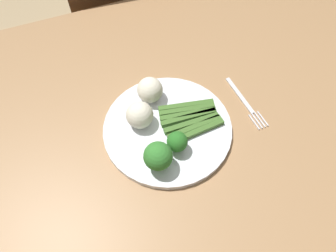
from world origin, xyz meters
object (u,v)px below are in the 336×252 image
object	(u,v)px
dining_table	(195,139)
broccoli_outer_edge	(158,156)
chair	(129,31)
plate	(168,129)
broccoli_front_left	(177,142)
asparagus_bundle	(191,119)
cauliflower_right	(150,90)
fork	(245,103)
cauliflower_left	(140,115)

from	to	relation	value
dining_table	broccoli_outer_edge	size ratio (longest dim) A/B	19.56
chair	broccoli_outer_edge	distance (m)	0.79
plate	broccoli_front_left	world-z (taller)	broccoli_front_left
plate	broccoli_front_left	bearing A→B (deg)	86.69
asparagus_bundle	cauliflower_right	world-z (taller)	cauliflower_right
asparagus_bundle	fork	size ratio (longest dim) A/B	0.84
broccoli_front_left	cauliflower_right	distance (m)	0.15
cauliflower_right	fork	world-z (taller)	cauliflower_right
dining_table	fork	size ratio (longest dim) A/B	8.53
chair	broccoli_front_left	world-z (taller)	chair
chair	plate	xyz separation A→B (m)	(0.09, 0.64, 0.24)
broccoli_front_left	asparagus_bundle	bearing A→B (deg)	-135.57
plate	cauliflower_left	distance (m)	0.07
broccoli_outer_edge	broccoli_front_left	distance (m)	0.06
dining_table	chair	distance (m)	0.65
plate	cauliflower_right	world-z (taller)	cauliflower_right
chair	asparagus_bundle	distance (m)	0.69
cauliflower_right	fork	xyz separation A→B (m)	(-0.21, 0.09, -0.04)
chair	plate	world-z (taller)	chair
broccoli_outer_edge	cauliflower_right	bearing A→B (deg)	-105.05
plate	fork	world-z (taller)	plate
dining_table	cauliflower_left	distance (m)	0.19
chair	broccoli_outer_edge	xyz separation A→B (m)	(0.14, 0.72, 0.29)
dining_table	cauliflower_left	size ratio (longest dim) A/B	23.18
chair	broccoli_front_left	bearing A→B (deg)	87.76
asparagus_bundle	cauliflower_left	xyz separation A→B (m)	(0.11, -0.04, 0.02)
asparagus_bundle	dining_table	bearing A→B (deg)	-164.25
dining_table	fork	xyz separation A→B (m)	(-0.13, 0.00, 0.09)
asparagus_bundle	broccoli_front_left	xyz separation A→B (m)	(0.06, 0.06, 0.02)
asparagus_bundle	broccoli_outer_edge	bearing A→B (deg)	40.81
chair	broccoli_outer_edge	size ratio (longest dim) A/B	12.06
chair	cauliflower_left	bearing A→B (deg)	82.10
broccoli_outer_edge	broccoli_front_left	xyz separation A→B (m)	(-0.05, -0.02, -0.01)
asparagus_bundle	fork	xyz separation A→B (m)	(-0.15, -0.00, -0.02)
dining_table	broccoli_front_left	xyz separation A→B (m)	(0.08, 0.06, 0.14)
broccoli_outer_edge	fork	bearing A→B (deg)	-162.33
asparagus_bundle	cauliflower_left	distance (m)	0.12
broccoli_front_left	cauliflower_right	world-z (taller)	cauliflower_right
cauliflower_right	dining_table	bearing A→B (deg)	133.47
asparagus_bundle	broccoli_front_left	world-z (taller)	broccoli_front_left
broccoli_front_left	broccoli_outer_edge	bearing A→B (deg)	22.96
chair	asparagus_bundle	xyz separation A→B (m)	(0.03, 0.64, 0.26)
chair	cauliflower_right	distance (m)	0.62
broccoli_front_left	cauliflower_left	xyz separation A→B (m)	(0.05, -0.09, -0.00)
cauliflower_left	fork	bearing A→B (deg)	172.68
asparagus_bundle	cauliflower_left	world-z (taller)	cauliflower_left
cauliflower_left	chair	bearing A→B (deg)	-103.21
chair	plate	bearing A→B (deg)	87.37
cauliflower_right	asparagus_bundle	bearing A→B (deg)	123.21
dining_table	broccoli_front_left	bearing A→B (deg)	36.96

